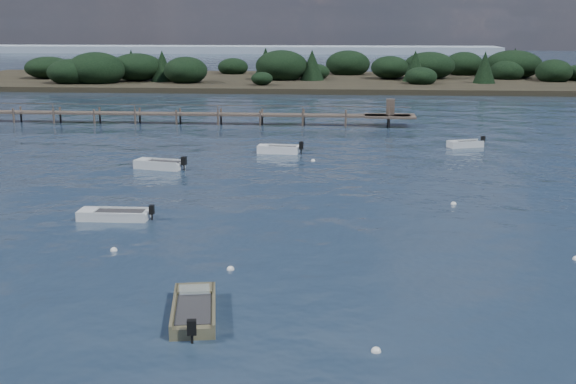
# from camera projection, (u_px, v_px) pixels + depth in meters

# --- Properties ---
(ground) EXTENTS (400.00, 400.00, 0.00)m
(ground) POSITION_uv_depth(u_px,v_px,m) (350.00, 111.00, 83.97)
(ground) COLOR #152233
(ground) RESTS_ON ground
(tender_far_white) EXTENTS (3.64, 1.55, 1.23)m
(tender_far_white) POSITION_uv_depth(u_px,v_px,m) (278.00, 151.00, 56.93)
(tender_far_white) COLOR silver
(tender_far_white) RESTS_ON ground
(tender_far_grey_b) EXTENTS (3.25, 2.07, 1.10)m
(tender_far_grey_b) POSITION_uv_depth(u_px,v_px,m) (465.00, 145.00, 59.67)
(tender_far_grey_b) COLOR #B9BEC1
(tender_far_grey_b) RESTS_ON ground
(dinghy_mid_grey) EXTENTS (3.96, 1.47, 1.00)m
(dinghy_mid_grey) POSITION_uv_depth(u_px,v_px,m) (114.00, 217.00, 37.68)
(dinghy_mid_grey) COLOR #B9BEC1
(dinghy_mid_grey) RESTS_ON ground
(dinghy_near_olive) EXTENTS (2.20, 4.44, 1.06)m
(dinghy_near_olive) POSITION_uv_depth(u_px,v_px,m) (194.00, 312.00, 25.17)
(dinghy_near_olive) COLOR #666144
(dinghy_near_olive) RESTS_ON ground
(tender_far_grey) EXTENTS (3.88, 2.14, 1.23)m
(tender_far_grey) POSITION_uv_depth(u_px,v_px,m) (159.00, 166.00, 50.84)
(tender_far_grey) COLOR #B9BEC1
(tender_far_grey) RESTS_ON ground
(buoy_a) EXTENTS (0.32, 0.32, 0.32)m
(buoy_a) POSITION_uv_depth(u_px,v_px,m) (376.00, 352.00, 22.46)
(buoy_a) COLOR silver
(buoy_a) RESTS_ON ground
(buoy_b) EXTENTS (0.32, 0.32, 0.32)m
(buoy_b) POSITION_uv_depth(u_px,v_px,m) (576.00, 259.00, 31.25)
(buoy_b) COLOR silver
(buoy_b) RESTS_ON ground
(buoy_c) EXTENTS (0.32, 0.32, 0.32)m
(buoy_c) POSITION_uv_depth(u_px,v_px,m) (114.00, 251.00, 32.45)
(buoy_c) COLOR silver
(buoy_c) RESTS_ON ground
(buoy_e) EXTENTS (0.32, 0.32, 0.32)m
(buoy_e) POSITION_uv_depth(u_px,v_px,m) (313.00, 161.00, 53.70)
(buoy_e) COLOR silver
(buoy_e) RESTS_ON ground
(buoy_extra_a) EXTENTS (0.32, 0.32, 0.32)m
(buoy_extra_a) POSITION_uv_depth(u_px,v_px,m) (231.00, 270.00, 29.96)
(buoy_extra_a) COLOR silver
(buoy_extra_a) RESTS_ON ground
(buoy_extra_b) EXTENTS (0.32, 0.32, 0.32)m
(buoy_extra_b) POSITION_uv_depth(u_px,v_px,m) (454.00, 204.00, 40.81)
(buoy_extra_b) COLOR silver
(buoy_extra_b) RESTS_ON ground
(jetty) EXTENTS (64.50, 3.20, 3.40)m
(jetty) POSITION_uv_depth(u_px,v_px,m) (137.00, 114.00, 73.91)
(jetty) COLOR #4C4138
(jetty) RESTS_ON ground
(far_headland) EXTENTS (190.00, 40.00, 5.80)m
(far_headland) POSITION_uv_depth(u_px,v_px,m) (501.00, 73.00, 120.25)
(far_headland) COLOR black
(far_headland) RESTS_ON ground
(distant_haze) EXTENTS (280.00, 20.00, 2.40)m
(distant_haze) POSITION_uv_depth(u_px,v_px,m) (97.00, 53.00, 256.40)
(distant_haze) COLOR #8695A6
(distant_haze) RESTS_ON ground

